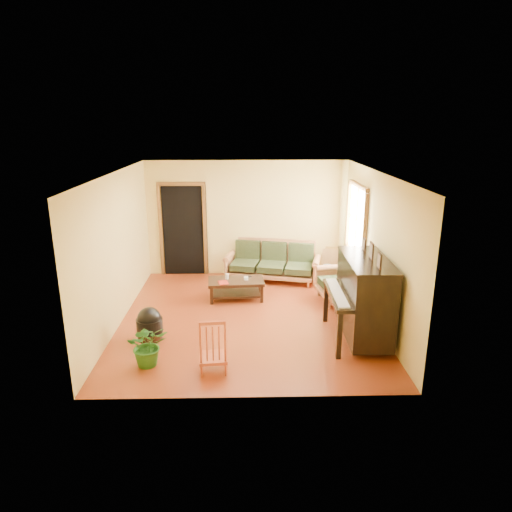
{
  "coord_description": "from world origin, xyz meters",
  "views": [
    {
      "loc": [
        -0.04,
        -7.62,
        3.45
      ],
      "look_at": [
        0.15,
        0.2,
        1.1
      ],
      "focal_mm": 32.0,
      "sensor_mm": 36.0,
      "label": 1
    }
  ],
  "objects_px": {
    "coffee_table": "(236,289)",
    "piano": "(365,299)",
    "red_chair": "(213,344)",
    "sofa": "(272,262)",
    "ceramic_crock": "(328,271)",
    "potted_plant": "(148,345)",
    "armchair": "(340,279)",
    "footstool": "(150,327)"
  },
  "relations": [
    {
      "from": "footstool",
      "to": "red_chair",
      "type": "distance_m",
      "value": 1.51
    },
    {
      "from": "coffee_table",
      "to": "piano",
      "type": "height_order",
      "value": "piano"
    },
    {
      "from": "piano",
      "to": "footstool",
      "type": "distance_m",
      "value": 3.5
    },
    {
      "from": "armchair",
      "to": "piano",
      "type": "bearing_deg",
      "value": -97.87
    },
    {
      "from": "sofa",
      "to": "red_chair",
      "type": "xyz_separation_m",
      "value": [
        -1.06,
        -3.81,
        -0.02
      ]
    },
    {
      "from": "piano",
      "to": "sofa",
      "type": "bearing_deg",
      "value": 115.98
    },
    {
      "from": "sofa",
      "to": "armchair",
      "type": "height_order",
      "value": "armchair"
    },
    {
      "from": "coffee_table",
      "to": "red_chair",
      "type": "distance_m",
      "value": 2.75
    },
    {
      "from": "piano",
      "to": "ceramic_crock",
      "type": "height_order",
      "value": "piano"
    },
    {
      "from": "piano",
      "to": "red_chair",
      "type": "xyz_separation_m",
      "value": [
        -2.38,
        -0.95,
        -0.26
      ]
    },
    {
      "from": "piano",
      "to": "red_chair",
      "type": "distance_m",
      "value": 2.57
    },
    {
      "from": "coffee_table",
      "to": "armchair",
      "type": "bearing_deg",
      "value": -4.51
    },
    {
      "from": "piano",
      "to": "armchair",
      "type": "bearing_deg",
      "value": 93.23
    },
    {
      "from": "ceramic_crock",
      "to": "red_chair",
      "type": "bearing_deg",
      "value": -120.13
    },
    {
      "from": "piano",
      "to": "red_chair",
      "type": "bearing_deg",
      "value": -156.89
    },
    {
      "from": "red_chair",
      "to": "ceramic_crock",
      "type": "distance_m",
      "value": 4.68
    },
    {
      "from": "coffee_table",
      "to": "armchair",
      "type": "height_order",
      "value": "armchair"
    },
    {
      "from": "ceramic_crock",
      "to": "potted_plant",
      "type": "xyz_separation_m",
      "value": [
        -3.3,
        -3.86,
        0.19
      ]
    },
    {
      "from": "footstool",
      "to": "ceramic_crock",
      "type": "xyz_separation_m",
      "value": [
        3.44,
        3.03,
        -0.07
      ]
    },
    {
      "from": "armchair",
      "to": "footstool",
      "type": "height_order",
      "value": "armchair"
    },
    {
      "from": "armchair",
      "to": "red_chair",
      "type": "relative_size",
      "value": 1.1
    },
    {
      "from": "coffee_table",
      "to": "potted_plant",
      "type": "xyz_separation_m",
      "value": [
        -1.23,
        -2.54,
        0.12
      ]
    },
    {
      "from": "footstool",
      "to": "red_chair",
      "type": "relative_size",
      "value": 0.51
    },
    {
      "from": "sofa",
      "to": "coffee_table",
      "type": "bearing_deg",
      "value": -112.64
    },
    {
      "from": "footstool",
      "to": "potted_plant",
      "type": "relative_size",
      "value": 0.66
    },
    {
      "from": "coffee_table",
      "to": "ceramic_crock",
      "type": "bearing_deg",
      "value": 32.49
    },
    {
      "from": "sofa",
      "to": "ceramic_crock",
      "type": "relative_size",
      "value": 7.65
    },
    {
      "from": "footstool",
      "to": "piano",
      "type": "bearing_deg",
      "value": -0.98
    },
    {
      "from": "piano",
      "to": "coffee_table",
      "type": "bearing_deg",
      "value": 141.03
    },
    {
      "from": "sofa",
      "to": "ceramic_crock",
      "type": "distance_m",
      "value": 1.34
    },
    {
      "from": "coffee_table",
      "to": "armchair",
      "type": "relative_size",
      "value": 1.2
    },
    {
      "from": "red_chair",
      "to": "potted_plant",
      "type": "xyz_separation_m",
      "value": [
        -0.95,
        0.18,
        -0.1
      ]
    },
    {
      "from": "armchair",
      "to": "ceramic_crock",
      "type": "height_order",
      "value": "armchair"
    },
    {
      "from": "coffee_table",
      "to": "footstool",
      "type": "distance_m",
      "value": 2.2
    },
    {
      "from": "armchair",
      "to": "red_chair",
      "type": "bearing_deg",
      "value": -141.97
    },
    {
      "from": "sofa",
      "to": "potted_plant",
      "type": "distance_m",
      "value": 4.15
    },
    {
      "from": "red_chair",
      "to": "ceramic_crock",
      "type": "xyz_separation_m",
      "value": [
        2.35,
        4.04,
        -0.29
      ]
    },
    {
      "from": "footstool",
      "to": "ceramic_crock",
      "type": "distance_m",
      "value": 4.59
    },
    {
      "from": "sofa",
      "to": "ceramic_crock",
      "type": "height_order",
      "value": "sofa"
    },
    {
      "from": "red_chair",
      "to": "potted_plant",
      "type": "distance_m",
      "value": 0.97
    },
    {
      "from": "armchair",
      "to": "footstool",
      "type": "xyz_separation_m",
      "value": [
        -3.42,
        -1.55,
        -0.26
      ]
    },
    {
      "from": "coffee_table",
      "to": "piano",
      "type": "relative_size",
      "value": 0.71
    }
  ]
}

